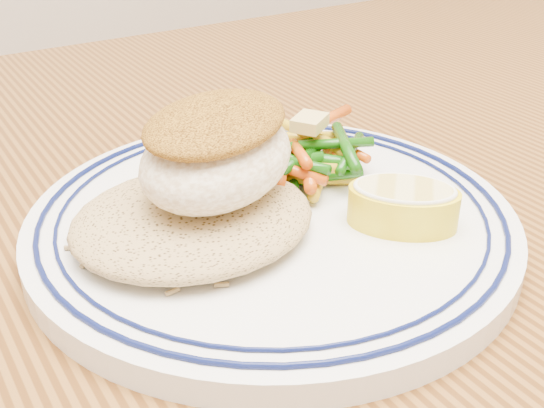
{
  "coord_description": "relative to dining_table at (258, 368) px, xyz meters",
  "views": [
    {
      "loc": [
        -0.17,
        -0.28,
        0.95
      ],
      "look_at": [
        0.01,
        -0.0,
        0.77
      ],
      "focal_mm": 45.0,
      "sensor_mm": 36.0,
      "label": 1
    }
  ],
  "objects": [
    {
      "name": "plate",
      "position": [
        0.01,
        -0.0,
        0.11
      ],
      "size": [
        0.27,
        0.27,
        0.02
      ],
      "color": "white",
      "rests_on": "dining_table"
    },
    {
      "name": "fish_fillet",
      "position": [
        -0.02,
        0.0,
        0.16
      ],
      "size": [
        0.12,
        0.12,
        0.05
      ],
      "color": "#F4E8CA",
      "rests_on": "rice_pilaf"
    },
    {
      "name": "butter_pat",
      "position": [
        0.06,
        0.03,
        0.14
      ],
      "size": [
        0.03,
        0.03,
        0.01
      ],
      "primitive_type": "cube",
      "rotation": [
        0.0,
        0.0,
        0.57
      ],
      "color": "#DDC26C",
      "rests_on": "vegetable_pile"
    },
    {
      "name": "lemon_wedge",
      "position": [
        0.06,
        -0.05,
        0.12
      ],
      "size": [
        0.08,
        0.08,
        0.02
      ],
      "color": "yellow",
      "rests_on": "plate"
    },
    {
      "name": "vegetable_pile",
      "position": [
        0.05,
        0.03,
        0.13
      ],
      "size": [
        0.1,
        0.1,
        0.03
      ],
      "color": "#114809",
      "rests_on": "plate"
    },
    {
      "name": "dining_table",
      "position": [
        0.0,
        0.0,
        0.0
      ],
      "size": [
        1.5,
        0.9,
        0.75
      ],
      "color": "#512D10",
      "rests_on": "ground"
    },
    {
      "name": "rice_pilaf",
      "position": [
        -0.04,
        0.0,
        0.12
      ],
      "size": [
        0.13,
        0.12,
        0.02
      ],
      "primitive_type": "ellipsoid",
      "color": "#A38551",
      "rests_on": "plate"
    }
  ]
}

